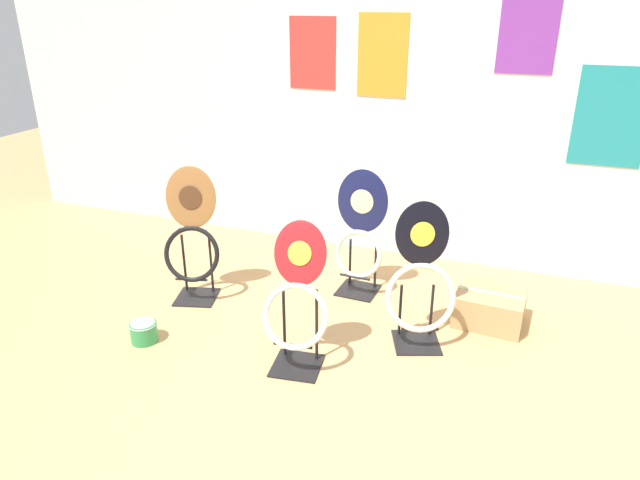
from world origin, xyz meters
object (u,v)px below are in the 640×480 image
Objects in this scene: paint_can at (144,331)px; storage_box at (490,308)px; toilet_seat_display_jazz_black at (420,284)px; toilet_seat_display_woodgrain at (192,239)px; toilet_seat_display_crimson_swirl at (297,303)px; toilet_seat_display_navy_moon at (360,238)px.

storage_box is at bearing 26.36° from paint_can.
toilet_seat_display_woodgrain is (-1.60, 0.03, 0.05)m from toilet_seat_display_jazz_black.
toilet_seat_display_crimson_swirl is 5.04× the size of paint_can.
toilet_seat_display_woodgrain is 1.05× the size of toilet_seat_display_navy_moon.
toilet_seat_display_woodgrain is 5.57× the size of paint_can.
toilet_seat_display_jazz_black is at bearing -1.14° from toilet_seat_display_woodgrain.
paint_can is at bearing -173.65° from toilet_seat_display_crimson_swirl.
toilet_seat_display_jazz_black is 0.76m from toilet_seat_display_crimson_swirl.
toilet_seat_display_crimson_swirl is at bearing -26.81° from toilet_seat_display_woodgrain.
toilet_seat_display_crimson_swirl is (-0.60, -0.47, 0.00)m from toilet_seat_display_jazz_black.
toilet_seat_display_navy_moon is 1.00m from toilet_seat_display_crimson_swirl.
toilet_seat_display_woodgrain reaches higher than toilet_seat_display_navy_moon.
paint_can is (-0.00, -0.61, -0.38)m from toilet_seat_display_woodgrain.
toilet_seat_display_navy_moon is at bearing 86.35° from toilet_seat_display_crimson_swirl.
toilet_seat_display_crimson_swirl is 1.91× the size of storage_box.
toilet_seat_display_woodgrain is 1.17m from toilet_seat_display_navy_moon.
toilet_seat_display_navy_moon reaches higher than storage_box.
toilet_seat_display_jazz_black is 1.60m from toilet_seat_display_woodgrain.
toilet_seat_display_woodgrain is 2.10× the size of storage_box.
toilet_seat_display_woodgrain reaches higher than paint_can.
toilet_seat_display_navy_moon is 0.99m from storage_box.
toilet_seat_display_jazz_black is 2.01× the size of storage_box.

